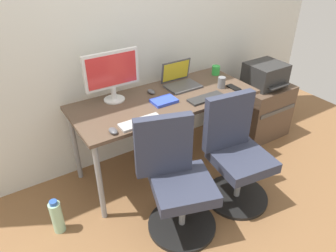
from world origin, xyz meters
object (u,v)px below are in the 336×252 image
object	(u,v)px
water_bottle_on_floor	(57,217)
printer	(265,75)
desktop_monitor	(112,73)
side_cabinet	(259,109)
open_laptop	(180,80)
coffee_mug	(216,70)
office_chair_right	(236,156)
office_chair_left	(176,182)

from	to	relation	value
water_bottle_on_floor	printer	bearing A→B (deg)	4.78
water_bottle_on_floor	desktop_monitor	xyz separation A→B (m)	(0.73, 0.44, 0.86)
printer	water_bottle_on_floor	xyz separation A→B (m)	(-2.35, -0.20, -0.57)
side_cabinet	open_laptop	size ratio (longest dim) A/B	1.93
printer	coffee_mug	distance (m)	0.56
office_chair_right	desktop_monitor	distance (m)	1.24
water_bottle_on_floor	open_laptop	size ratio (longest dim) A/B	1.00
printer	desktop_monitor	size ratio (longest dim) A/B	0.83
office_chair_left	desktop_monitor	distance (m)	1.04
side_cabinet	printer	xyz separation A→B (m)	(-0.00, -0.00, 0.42)
open_laptop	coffee_mug	xyz separation A→B (m)	(0.46, 0.02, -0.01)
desktop_monitor	printer	bearing A→B (deg)	-8.38
office_chair_right	office_chair_left	bearing A→B (deg)	-179.76
printer	water_bottle_on_floor	world-z (taller)	printer
office_chair_left	water_bottle_on_floor	size ratio (longest dim) A/B	3.03
open_laptop	desktop_monitor	bearing A→B (deg)	175.28
office_chair_right	printer	distance (m)	1.16
office_chair_left	desktop_monitor	size ratio (longest dim) A/B	1.96
office_chair_right	coffee_mug	bearing A→B (deg)	62.26
office_chair_right	printer	world-z (taller)	office_chair_right
water_bottle_on_floor	desktop_monitor	distance (m)	1.21
office_chair_right	open_laptop	xyz separation A→B (m)	(-0.02, 0.80, 0.39)
office_chair_left	water_bottle_on_floor	xyz separation A→B (m)	(-0.81, 0.42, -0.28)
printer	desktop_monitor	world-z (taller)	desktop_monitor
desktop_monitor	water_bottle_on_floor	bearing A→B (deg)	-149.33
printer	desktop_monitor	bearing A→B (deg)	171.62
open_laptop	water_bottle_on_floor	bearing A→B (deg)	-164.61
coffee_mug	printer	bearing A→B (deg)	-22.31
office_chair_right	water_bottle_on_floor	xyz separation A→B (m)	(-1.41, 0.42, -0.28)
office_chair_right	side_cabinet	size ratio (longest dim) A/B	1.57
office_chair_right	water_bottle_on_floor	world-z (taller)	office_chair_right
desktop_monitor	coffee_mug	xyz separation A→B (m)	(1.11, -0.03, -0.20)
office_chair_left	side_cabinet	size ratio (longest dim) A/B	1.57
office_chair_right	open_laptop	bearing A→B (deg)	91.72
side_cabinet	coffee_mug	distance (m)	0.75
office_chair_left	desktop_monitor	world-z (taller)	desktop_monitor
water_bottle_on_floor	side_cabinet	bearing A→B (deg)	4.81
office_chair_left	coffee_mug	world-z (taller)	office_chair_left
office_chair_left	side_cabinet	distance (m)	1.66
printer	desktop_monitor	distance (m)	1.66
open_laptop	office_chair_right	bearing A→B (deg)	-88.28
open_laptop	office_chair_left	bearing A→B (deg)	-125.45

